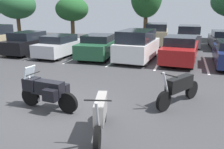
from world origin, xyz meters
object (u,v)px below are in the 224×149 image
Objects in this scene: motorcycle_touring at (46,90)px; motorcycle_second at (179,88)px; car_far_champagne at (157,34)px; car_black at (31,43)px; car_silver at (61,46)px; car_green at (99,46)px; car_far_charcoal at (223,40)px; car_red at (180,50)px; motorcycle_third at (101,115)px; car_far_grey at (189,36)px; car_white at (137,45)px.

motorcycle_touring is 4.39m from motorcycle_second.
motorcycle_touring is 0.47× the size of car_far_champagne.
car_black is at bearing -142.61° from car_far_champagne.
car_green is at bearing 9.09° from car_silver.
car_green is 7.03m from car_far_champagne.
car_green is (5.36, 0.02, -0.01)m from car_black.
car_far_charcoal is at bearing 36.68° from car_green.
motorcycle_touring is 9.39m from car_red.
car_far_champagne is at bearing 100.28° from motorcycle_second.
car_far_charcoal is at bearing 64.42° from motorcycle_touring.
car_green is at bearing 0.22° from car_black.
motorcycle_third is 0.46× the size of car_far_charcoal.
car_red is at bearing -70.69° from car_far_champagne.
car_green is at bearing 98.78° from motorcycle_touring.
car_far_charcoal is (3.00, 13.10, 0.14)m from motorcycle_second.
car_silver is 0.98× the size of car_far_grey.
car_black is 10.56m from car_red.
motorcycle_second is 0.47× the size of car_silver.
car_far_grey is at bearing 39.51° from car_silver.
motorcycle_touring is 0.48× the size of car_far_grey.
motorcycle_third is 0.49× the size of car_silver.
car_white is at bearing -114.46° from car_far_grey.
car_silver is at bearing 124.27° from motorcycle_third.
car_silver is at bearing -140.49° from car_far_grey.
car_red reaches higher than car_far_charcoal.
motorcycle_second is 0.47× the size of car_far_grey.
car_silver reaches higher than motorcycle_touring.
car_black is at bearing 133.05° from motorcycle_third.
car_silver is 7.88m from car_red.
car_far_grey reaches higher than car_silver.
car_far_grey is at bearing 2.08° from car_far_champagne.
car_red is at bearing 0.29° from car_black.
car_far_champagne is at bearing 50.20° from car_silver.
car_far_grey reaches higher than car_red.
car_silver is at bearing -129.80° from car_far_champagne.
motorcycle_second is at bearing -88.50° from car_red.
motorcycle_third is at bearing -84.12° from car_white.
motorcycle_touring is at bearing -63.78° from car_silver.
motorcycle_second is 13.44m from car_far_charcoal.
car_far_champagne reaches higher than motorcycle_touring.
car_red reaches higher than motorcycle_second.
car_far_grey is 2.71m from car_far_charcoal.
car_black reaches higher than car_silver.
car_far_champagne is (-2.22, 6.33, 0.22)m from car_red.
car_far_grey is (3.07, 6.74, -0.06)m from car_white.
car_black is at bearing 171.42° from car_silver.
motorcycle_touring is at bearing -96.41° from car_far_champagne.
motorcycle_second is 0.46× the size of car_white.
motorcycle_third is at bearing -87.90° from car_far_champagne.
motorcycle_touring is 0.46× the size of car_far_charcoal.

